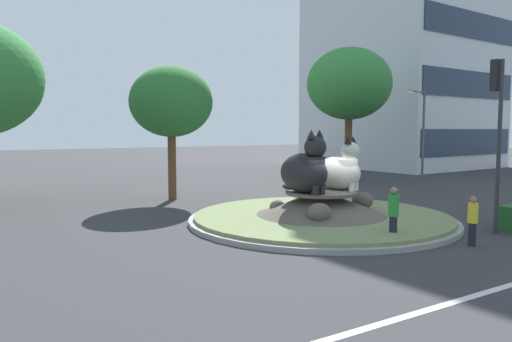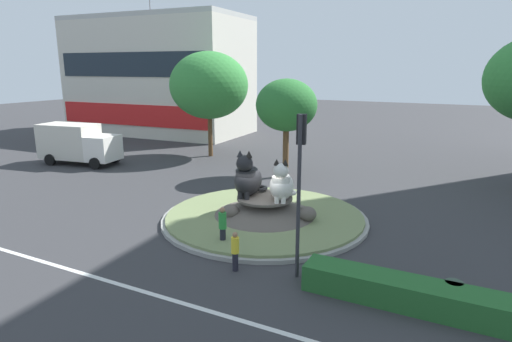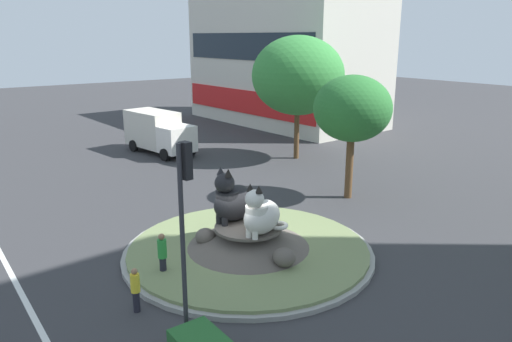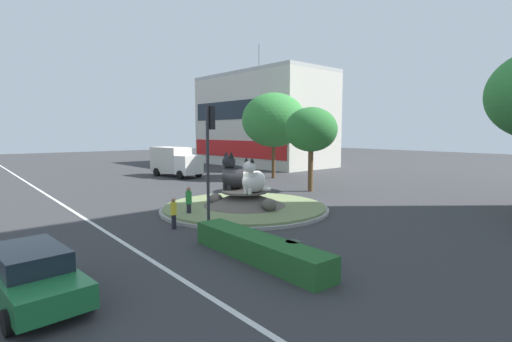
{
  "view_description": "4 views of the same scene",
  "coord_description": "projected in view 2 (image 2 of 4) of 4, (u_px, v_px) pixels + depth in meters",
  "views": [
    {
      "loc": [
        -12.11,
        -14.48,
        3.59
      ],
      "look_at": [
        -1.76,
        1.95,
        1.93
      ],
      "focal_mm": 34.1,
      "sensor_mm": 36.0,
      "label": 1
    },
    {
      "loc": [
        8.93,
        -18.5,
        7.51
      ],
      "look_at": [
        -0.8,
        0.61,
        2.32
      ],
      "focal_mm": 30.16,
      "sensor_mm": 36.0,
      "label": 2
    },
    {
      "loc": [
        15.06,
        -10.7,
        8.69
      ],
      "look_at": [
        -1.92,
        1.81,
        2.82
      ],
      "focal_mm": 33.94,
      "sensor_mm": 36.0,
      "label": 3
    },
    {
      "loc": [
        18.36,
        -13.99,
        4.79
      ],
      "look_at": [
        -0.81,
        1.56,
        2.25
      ],
      "focal_mm": 26.67,
      "sensor_mm": 36.0,
      "label": 4
    }
  ],
  "objects": [
    {
      "name": "clipped_hedge_strip",
      "position": [
        408.0,
        294.0,
        13.77
      ],
      "size": [
        6.82,
        1.2,
        0.9
      ],
      "primitive_type": "cube",
      "color": "#235B28",
      "rests_on": "ground"
    },
    {
      "name": "cat_statue_black",
      "position": [
        248.0,
        179.0,
        21.5
      ],
      "size": [
        1.66,
        2.58,
        2.39
      ],
      "rotation": [
        0.0,
        0.0,
        -1.39
      ],
      "color": "black",
      "rests_on": "roundabout_island"
    },
    {
      "name": "cat_statue_white",
      "position": [
        282.0,
        184.0,
        20.78
      ],
      "size": [
        1.67,
        2.34,
        2.12
      ],
      "rotation": [
        0.0,
        0.0,
        -1.26
      ],
      "color": "silver",
      "rests_on": "roundabout_island"
    },
    {
      "name": "traffic_light_mast",
      "position": [
        300.0,
        168.0,
        14.99
      ],
      "size": [
        0.36,
        0.46,
        5.95
      ],
      "rotation": [
        0.0,
        0.0,
        1.74
      ],
      "color": "#2D2D33",
      "rests_on": "ground"
    },
    {
      "name": "roundabout_island",
      "position": [
        265.0,
        212.0,
        21.62
      ],
      "size": [
        10.3,
        10.3,
        1.21
      ],
      "color": "gray",
      "rests_on": "ground"
    },
    {
      "name": "pedestrian_green_shirt",
      "position": [
        223.0,
        226.0,
        18.3
      ],
      "size": [
        0.34,
        0.34,
        1.76
      ],
      "rotation": [
        0.0,
        0.0,
        1.74
      ],
      "color": "black",
      "rests_on": "ground"
    },
    {
      "name": "litter_bin",
      "position": [
        453.0,
        295.0,
        13.69
      ],
      "size": [
        0.56,
        0.56,
        0.9
      ],
      "color": "#2D4233",
      "rests_on": "ground"
    },
    {
      "name": "lane_centreline",
      "position": [
        157.0,
        296.0,
        14.51
      ],
      "size": [
        112.0,
        0.2,
        0.01
      ],
      "primitive_type": "cube",
      "color": "silver",
      "rests_on": "ground"
    },
    {
      "name": "third_tree_left",
      "position": [
        209.0,
        85.0,
        35.93
      ],
      "size": [
        6.57,
        6.57,
        8.82
      ],
      "color": "brown",
      "rests_on": "ground"
    },
    {
      "name": "second_tree_near_tower",
      "position": [
        286.0,
        106.0,
        29.23
      ],
      "size": [
        4.19,
        4.19,
        6.78
      ],
      "color": "brown",
      "rests_on": "ground"
    },
    {
      "name": "delivery_box_truck",
      "position": [
        77.0,
        143.0,
        33.93
      ],
      "size": [
        6.67,
        3.42,
        3.15
      ],
      "rotation": [
        0.0,
        0.0,
        0.15
      ],
      "color": "silver",
      "rests_on": "ground"
    },
    {
      "name": "ground_plane",
      "position": [
        265.0,
        220.0,
        21.73
      ],
      "size": [
        160.0,
        160.0,
        0.0
      ],
      "primitive_type": "plane",
      "color": "#333335"
    },
    {
      "name": "pedestrian_yellow_shirt",
      "position": [
        235.0,
        250.0,
        16.12
      ],
      "size": [
        0.31,
        0.31,
        1.55
      ],
      "rotation": [
        0.0,
        0.0,
        4.2
      ],
      "color": "black",
      "rests_on": "ground"
    },
    {
      "name": "shophouse_block",
      "position": [
        160.0,
        76.0,
        49.72
      ],
      "size": [
        20.61,
        11.14,
        17.29
      ],
      "rotation": [
        0.0,
        0.0,
        0.04
      ],
      "color": "beige",
      "rests_on": "ground"
    }
  ]
}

